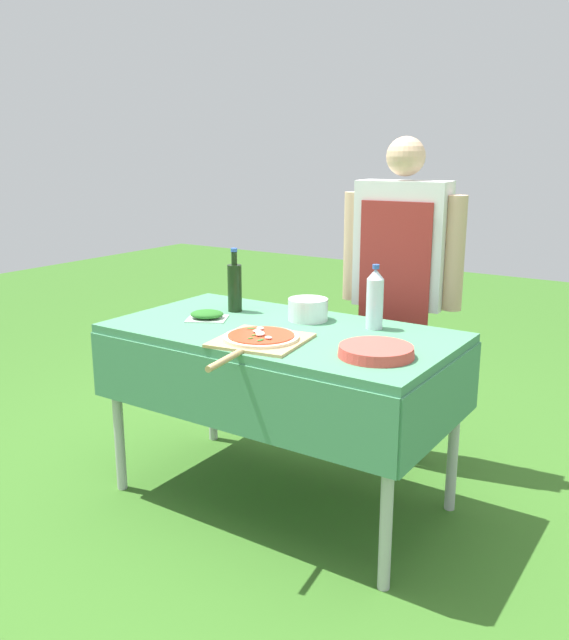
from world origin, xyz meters
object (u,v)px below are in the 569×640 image
at_px(person_cook, 401,276).
at_px(oil_bottle, 235,286).
at_px(plate_stack, 376,351).
at_px(herb_container, 207,315).
at_px(prep_table, 281,349).
at_px(mixing_tub, 308,309).
at_px(water_bottle, 375,299).
at_px(pizza_on_peel, 260,339).

bearing_deg(person_cook, oil_bottle, 36.72).
distance_m(person_cook, oil_bottle, 0.78).
bearing_deg(plate_stack, herb_container, 174.31).
xyz_separation_m(oil_bottle, plate_stack, (0.85, -0.28, -0.10)).
distance_m(prep_table, mixing_tub, 0.23).
distance_m(prep_table, herb_container, 0.38).
bearing_deg(prep_table, person_cook, 70.93).
height_order(person_cook, water_bottle, person_cook).
bearing_deg(plate_stack, mixing_tub, 146.56).
bearing_deg(herb_container, oil_bottle, 87.99).
height_order(water_bottle, plate_stack, water_bottle).
bearing_deg(water_bottle, oil_bottle, -173.69).
relative_size(prep_table, mixing_tub, 8.30).
relative_size(prep_table, oil_bottle, 4.95).
bearing_deg(mixing_tub, prep_table, -94.84).
bearing_deg(water_bottle, plate_stack, -62.68).
bearing_deg(pizza_on_peel, person_cook, 69.75).
relative_size(person_cook, water_bottle, 5.79).
xyz_separation_m(pizza_on_peel, plate_stack, (0.45, 0.09, 0.01)).
bearing_deg(mixing_tub, water_bottle, 5.90).
height_order(person_cook, mixing_tub, person_cook).
relative_size(oil_bottle, herb_container, 1.34).
bearing_deg(plate_stack, water_bottle, 117.32).
height_order(prep_table, person_cook, person_cook).
relative_size(person_cook, plate_stack, 5.65).
relative_size(person_cook, mixing_tub, 8.96).
bearing_deg(water_bottle, prep_table, -145.49).
relative_size(water_bottle, mixing_tub, 1.55).
bearing_deg(mixing_tub, person_cook, 65.87).
height_order(pizza_on_peel, mixing_tub, mixing_tub).
xyz_separation_m(oil_bottle, herb_container, (-0.01, -0.19, -0.10)).
height_order(prep_table, herb_container, herb_container).
relative_size(water_bottle, plate_stack, 0.98).
distance_m(prep_table, water_bottle, 0.44).
height_order(prep_table, pizza_on_peel, pizza_on_peel).
xyz_separation_m(prep_table, person_cook, (0.23, 0.67, 0.23)).
height_order(water_bottle, mixing_tub, water_bottle).
height_order(oil_bottle, water_bottle, oil_bottle).
distance_m(oil_bottle, water_bottle, 0.67).
distance_m(pizza_on_peel, plate_stack, 0.46).
xyz_separation_m(person_cook, herb_container, (-0.59, -0.71, -0.12)).
bearing_deg(prep_table, pizza_on_peel, -77.70).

